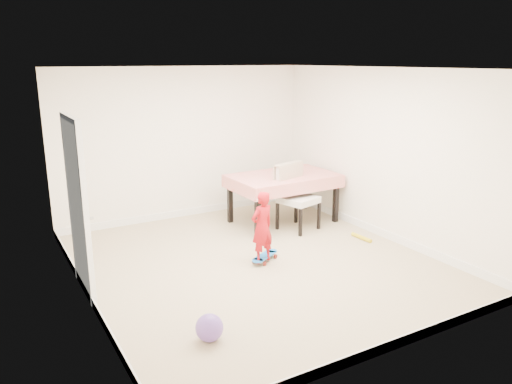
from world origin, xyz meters
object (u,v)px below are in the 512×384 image
dining_chair (299,198)px  child (262,230)px  dining_table (283,199)px  skateboard (265,258)px  balloon (209,328)px

dining_chair → child: 1.56m
dining_table → skateboard: 1.79m
dining_table → balloon: 3.87m
dining_table → child: bearing=-132.9°
dining_table → child: child is taller
dining_table → dining_chair: size_ratio=1.63×
dining_chair → skateboard: bearing=-159.5°
dining_table → skateboard: size_ratio=3.17×
dining_chair → skateboard: 1.54m
skateboard → child: size_ratio=0.56×
skateboard → child: bearing=-171.2°
dining_chair → child: (-1.25, -0.94, -0.05)m
dining_table → balloon: size_ratio=6.28×
skateboard → balloon: balloon is taller
dining_chair → child: size_ratio=1.09×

